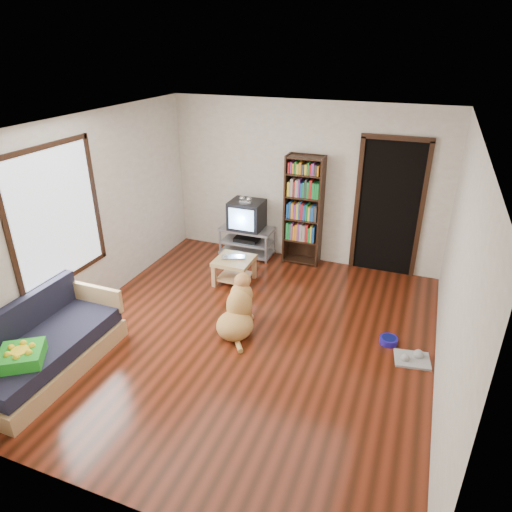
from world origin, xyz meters
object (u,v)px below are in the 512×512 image
(dog_bowl, at_px, (389,340))
(sofa, at_px, (45,349))
(laptop, at_px, (233,259))
(grey_rag, at_px, (412,360))
(green_cushion, at_px, (22,356))
(tv_stand, at_px, (247,240))
(crt_tv, at_px, (247,214))
(coffee_table, at_px, (234,266))
(dog, at_px, (238,311))
(bookshelf, at_px, (304,205))

(dog_bowl, distance_m, sofa, 4.04)
(laptop, bearing_deg, grey_rag, -42.09)
(green_cushion, bearing_deg, tv_stand, 43.75)
(crt_tv, relative_size, coffee_table, 1.05)
(grey_rag, xyz_separation_m, dog, (-2.15, -0.15, 0.26))
(green_cushion, relative_size, crt_tv, 0.72)
(tv_stand, xyz_separation_m, coffee_table, (0.19, -0.99, 0.01))
(green_cushion, relative_size, sofa, 0.23)
(tv_stand, bearing_deg, green_cushion, -101.94)
(laptop, height_order, crt_tv, crt_tv)
(laptop, bearing_deg, crt_tv, 78.10)
(laptop, bearing_deg, coffee_table, 67.73)
(dog_bowl, xyz_separation_m, bookshelf, (-1.65, 1.84, 0.96))
(grey_rag, height_order, bookshelf, bookshelf)
(laptop, relative_size, dog_bowl, 1.64)
(crt_tv, xyz_separation_m, coffee_table, (0.19, -1.01, -0.46))
(tv_stand, distance_m, crt_tv, 0.47)
(bookshelf, relative_size, sofa, 1.00)
(laptop, xyz_separation_m, bookshelf, (0.76, 1.11, 0.59))
(laptop, relative_size, sofa, 0.20)
(sofa, distance_m, coffee_table, 2.89)
(crt_tv, distance_m, dog, 2.34)
(grey_rag, relative_size, coffee_table, 0.73)
(dog_bowl, bearing_deg, dog, -167.93)
(dog_bowl, distance_m, bookshelf, 2.65)
(grey_rag, xyz_separation_m, sofa, (-3.87, -1.63, 0.25))
(green_cushion, xyz_separation_m, dog, (1.60, 1.88, -0.22))
(grey_rag, relative_size, bookshelf, 0.22)
(laptop, bearing_deg, tv_stand, 78.32)
(dog, bearing_deg, sofa, -139.12)
(laptop, xyz_separation_m, dog, (0.56, -1.12, -0.14))
(bookshelf, relative_size, dog, 2.02)
(coffee_table, bearing_deg, bookshelf, 54.98)
(crt_tv, height_order, dog, crt_tv)
(grey_rag, xyz_separation_m, tv_stand, (-2.90, 2.00, 0.25))
(grey_rag, bearing_deg, dog, -176.12)
(sofa, bearing_deg, dog, 40.88)
(bookshelf, xyz_separation_m, coffee_table, (-0.76, -1.08, -0.72))
(crt_tv, bearing_deg, laptop, -79.63)
(dog_bowl, xyz_separation_m, coffee_table, (-2.41, 0.76, 0.24))
(crt_tv, bearing_deg, sofa, -104.93)
(green_cushion, bearing_deg, dog, 15.33)
(coffee_table, bearing_deg, dog_bowl, -17.43)
(laptop, xyz_separation_m, tv_stand, (-0.19, 1.02, -0.14))
(dog, bearing_deg, coffee_table, 115.75)
(grey_rag, distance_m, coffee_table, 2.90)
(dog_bowl, relative_size, sofa, 0.12)
(crt_tv, relative_size, bookshelf, 0.32)
(green_cushion, bearing_deg, crt_tv, 43.81)
(tv_stand, xyz_separation_m, dog, (0.75, -2.14, 0.00))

